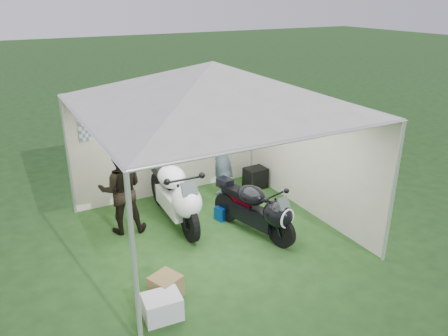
{
  "coord_description": "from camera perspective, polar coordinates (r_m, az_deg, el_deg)",
  "views": [
    {
      "loc": [
        -3.05,
        -6.02,
        3.94
      ],
      "look_at": [
        0.38,
        0.35,
        1.06
      ],
      "focal_mm": 35.0,
      "sensor_mm": 36.0,
      "label": 1
    }
  ],
  "objects": [
    {
      "name": "equipment_box",
      "position": [
        9.52,
        4.11,
        -1.28
      ],
      "size": [
        0.47,
        0.38,
        0.45
      ],
      "primitive_type": "cube",
      "rotation": [
        0.0,
        0.0,
        0.05
      ],
      "color": "black",
      "rests_on": "ground"
    },
    {
      "name": "motorcycle_white",
      "position": [
        7.91,
        -6.35,
        -3.31
      ],
      "size": [
        0.54,
        2.23,
        1.09
      ],
      "rotation": [
        0.0,
        0.0,
        -0.03
      ],
      "color": "black",
      "rests_on": "ground"
    },
    {
      "name": "person_blue_jacket",
      "position": [
        8.8,
        -0.28,
        1.47
      ],
      "size": [
        0.6,
        0.75,
        1.78
      ],
      "primitive_type": "imported",
      "rotation": [
        0.0,
        0.0,
        -1.88
      ],
      "color": "slate",
      "rests_on": "ground"
    },
    {
      "name": "crate_0",
      "position": [
        6.01,
        -8.08,
        -17.49
      ],
      "size": [
        0.52,
        0.42,
        0.32
      ],
      "primitive_type": "cube",
      "rotation": [
        0.0,
        0.0,
        -0.08
      ],
      "color": "silver",
      "rests_on": "ground"
    },
    {
      "name": "canopy_tent",
      "position": [
        6.91,
        -1.57,
        10.33
      ],
      "size": [
        5.66,
        5.66,
        3.0
      ],
      "color": "silver",
      "rests_on": "ground"
    },
    {
      "name": "motorcycle_black",
      "position": [
        7.57,
        4.4,
        -5.34
      ],
      "size": [
        0.74,
        1.8,
        0.9
      ],
      "rotation": [
        0.0,
        0.0,
        0.27
      ],
      "color": "black",
      "rests_on": "ground"
    },
    {
      "name": "ground",
      "position": [
        7.81,
        -1.27,
        -8.56
      ],
      "size": [
        80.0,
        80.0,
        0.0
      ],
      "primitive_type": "plane",
      "color": "#1E3E18",
      "rests_on": "ground"
    },
    {
      "name": "paddock_stand",
      "position": [
        8.26,
        0.02,
        -5.77
      ],
      "size": [
        0.38,
        0.29,
        0.25
      ],
      "primitive_type": "cube",
      "rotation": [
        0.0,
        0.0,
        0.27
      ],
      "color": "blue",
      "rests_on": "ground"
    },
    {
      "name": "crate_1",
      "position": [
        6.33,
        -7.6,
        -15.12
      ],
      "size": [
        0.49,
        0.49,
        0.33
      ],
      "primitive_type": "cube",
      "rotation": [
        0.0,
        0.0,
        0.41
      ],
      "color": "olive",
      "rests_on": "ground"
    },
    {
      "name": "person_dark_jacket",
      "position": [
        7.76,
        -13.29,
        -2.76
      ],
      "size": [
        0.91,
        0.79,
        1.6
      ],
      "primitive_type": "imported",
      "rotation": [
        0.0,
        0.0,
        2.88
      ],
      "color": "black",
      "rests_on": "ground"
    }
  ]
}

